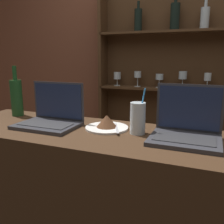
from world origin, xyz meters
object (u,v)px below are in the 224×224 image
wine_bottle_green (17,97)px  water_glass (138,118)px  laptop_near (51,116)px  laptop_far (186,128)px  cake_plate (107,124)px

wine_bottle_green → water_glass: bearing=-5.9°
laptop_near → laptop_far: 0.69m
laptop_far → cake_plate: (-0.39, 0.02, -0.03)m
laptop_far → wine_bottle_green: wine_bottle_green is taller
laptop_near → wine_bottle_green: bearing=160.8°
laptop_near → wine_bottle_green: size_ratio=1.03×
laptop_far → cake_plate: laptop_far is taller
water_glass → wine_bottle_green: size_ratio=0.72×
laptop_far → water_glass: bearing=179.3°
laptop_near → wine_bottle_green: wine_bottle_green is taller
cake_plate → laptop_far: bearing=-3.3°
laptop_far → cake_plate: 0.39m
cake_plate → laptop_near: bearing=-170.2°
cake_plate → wine_bottle_green: size_ratio=0.71×
laptop_near → water_glass: (0.47, 0.03, 0.03)m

